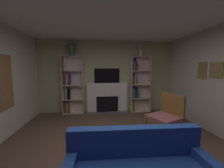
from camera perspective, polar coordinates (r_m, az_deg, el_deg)
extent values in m
plane|color=brown|center=(2.96, 2.74, -27.03)|extent=(6.87, 6.87, 0.00)
cube|color=#ABAF84|center=(5.36, -2.06, 3.03)|extent=(5.10, 0.06, 2.66)
cube|color=olive|center=(4.24, 36.41, 4.55)|extent=(0.03, 0.39, 0.39)
cube|color=teal|center=(4.23, 36.31, 4.56)|extent=(0.01, 0.33, 0.33)
cube|color=olive|center=(4.59, 32.55, 4.56)|extent=(0.03, 0.32, 0.46)
cube|color=olive|center=(4.58, 32.45, 4.57)|extent=(0.01, 0.26, 0.40)
cube|color=silver|center=(3.86, -38.46, 0.31)|extent=(0.01, 0.81, 1.14)
cube|color=olive|center=(3.86, -38.40, 0.31)|extent=(0.01, 0.02, 1.14)
cube|color=olive|center=(3.86, -38.40, 0.31)|extent=(0.01, 0.81, 0.02)
cube|color=white|center=(2.70, 3.07, 29.41)|extent=(5.10, 5.85, 0.06)
cube|color=white|center=(5.38, -8.08, -8.09)|extent=(0.33, 0.19, 0.60)
cube|color=white|center=(5.47, 4.15, -7.82)|extent=(0.33, 0.19, 0.60)
cube|color=white|center=(5.29, -1.94, -2.25)|extent=(1.48, 0.19, 0.49)
cube|color=black|center=(5.45, -1.96, -7.87)|extent=(0.81, 0.08, 0.60)
cube|color=#5C5259|center=(5.24, -1.70, -11.68)|extent=(1.58, 0.30, 0.03)
cube|color=black|center=(5.30, -2.01, 3.36)|extent=(0.93, 0.06, 0.54)
cube|color=beige|center=(5.34, -19.36, -0.52)|extent=(0.02, 0.28, 2.06)
cube|color=beige|center=(5.23, -11.63, -0.44)|extent=(0.02, 0.28, 2.06)
cube|color=beige|center=(5.40, -15.32, -0.32)|extent=(0.74, 0.02, 2.06)
cube|color=beige|center=(5.48, -15.22, -11.16)|extent=(0.70, 0.28, 0.02)
cube|color=#55346D|center=(5.52, -18.60, -8.94)|extent=(0.03, 0.16, 0.39)
cube|color=#A83823|center=(5.50, -18.23, -9.17)|extent=(0.03, 0.20, 0.35)
cube|color=beige|center=(5.51, -17.63, -9.51)|extent=(0.04, 0.17, 0.28)
cube|color=olive|center=(5.47, -17.18, -9.52)|extent=(0.03, 0.23, 0.30)
cube|color=#31499A|center=(5.49, -16.75, -9.23)|extent=(0.02, 0.17, 0.34)
cube|color=beige|center=(5.45, -16.32, -9.21)|extent=(0.04, 0.22, 0.36)
cube|color=beige|center=(5.35, -15.38, -5.97)|extent=(0.70, 0.28, 0.02)
cube|color=beige|center=(5.42, -18.84, -4.13)|extent=(0.02, 0.17, 0.32)
cube|color=#376E50|center=(5.40, -18.38, -4.08)|extent=(0.04, 0.19, 0.33)
cube|color=beige|center=(5.38, -17.79, -3.73)|extent=(0.04, 0.19, 0.40)
cube|color=black|center=(5.37, -17.30, -3.85)|extent=(0.03, 0.21, 0.38)
cube|color=black|center=(5.36, -16.75, -3.78)|extent=(0.04, 0.21, 0.39)
cube|color=beige|center=(5.27, -15.54, -0.48)|extent=(0.70, 0.28, 0.02)
cube|color=olive|center=(5.33, -19.03, 1.18)|extent=(0.03, 0.23, 0.30)
cube|color=#A72D23|center=(5.35, -18.46, 1.44)|extent=(0.04, 0.16, 0.34)
cube|color=#673C6E|center=(5.31, -18.08, 1.83)|extent=(0.04, 0.22, 0.42)
cube|color=beige|center=(5.30, -17.57, 1.59)|extent=(0.03, 0.21, 0.37)
cube|color=#B4331C|center=(5.32, -17.06, 1.54)|extent=(0.04, 0.15, 0.35)
cube|color=#1F3D94|center=(5.29, -16.51, 1.83)|extent=(0.04, 0.20, 0.41)
cube|color=beige|center=(5.24, -15.70, 5.13)|extent=(0.70, 0.28, 0.02)
cube|color=olive|center=(5.34, -19.15, 6.65)|extent=(0.03, 0.16, 0.28)
cube|color=olive|center=(5.31, -18.76, 6.99)|extent=(0.04, 0.22, 0.34)
cube|color=beige|center=(5.29, -18.23, 7.51)|extent=(0.04, 0.23, 0.43)
cube|color=beige|center=(5.26, -15.86, 10.66)|extent=(0.70, 0.28, 0.02)
cube|color=beige|center=(5.34, 7.62, -0.22)|extent=(0.02, 0.32, 2.06)
cube|color=beige|center=(5.56, 14.86, -0.13)|extent=(0.02, 0.32, 2.06)
cube|color=beige|center=(5.58, 10.85, -0.01)|extent=(0.74, 0.02, 2.06)
cube|color=beige|center=(5.64, 11.09, -10.55)|extent=(0.70, 0.32, 0.02)
cube|color=beige|center=(5.52, 7.81, -8.69)|extent=(0.03, 0.24, 0.39)
cube|color=olive|center=(5.54, 8.22, -8.44)|extent=(0.02, 0.21, 0.42)
cube|color=olive|center=(5.53, 8.66, -8.83)|extent=(0.04, 0.27, 0.36)
cube|color=beige|center=(5.57, 8.95, -8.57)|extent=(0.02, 0.19, 0.38)
cube|color=beige|center=(5.52, 11.20, -5.50)|extent=(0.70, 0.32, 0.02)
cube|color=#32644B|center=(5.41, 7.95, -3.50)|extent=(0.04, 0.25, 0.39)
cube|color=#A88923|center=(5.45, 8.40, -3.72)|extent=(0.02, 0.20, 0.33)
cube|color=#58337A|center=(5.42, 8.82, -3.13)|extent=(0.03, 0.25, 0.45)
cube|color=black|center=(5.45, 9.21, -4.00)|extent=(0.04, 0.24, 0.28)
cube|color=black|center=(5.46, 9.62, -3.38)|extent=(0.02, 0.23, 0.40)
cube|color=#387D4B|center=(5.45, 10.05, -3.35)|extent=(0.04, 0.27, 0.41)
cube|color=#216841|center=(5.48, 10.51, -4.03)|extent=(0.02, 0.26, 0.27)
cube|color=beige|center=(5.44, 11.31, -0.18)|extent=(0.70, 0.32, 0.02)
cube|color=#A3823B|center=(5.36, 7.88, 1.97)|extent=(0.02, 0.22, 0.39)
cube|color=#AD3B1F|center=(5.36, 8.34, 1.60)|extent=(0.04, 0.24, 0.32)
cube|color=black|center=(5.40, 8.77, 2.13)|extent=(0.04, 0.18, 0.41)
cube|color=beige|center=(5.39, 9.29, 1.96)|extent=(0.04, 0.23, 0.38)
cube|color=#594081|center=(5.40, 9.80, 1.96)|extent=(0.03, 0.23, 0.39)
cube|color=beige|center=(5.41, 11.43, 5.26)|extent=(0.70, 0.32, 0.02)
cube|color=#263A97|center=(5.33, 8.01, 7.83)|extent=(0.02, 0.25, 0.45)
cube|color=#254398|center=(5.34, 8.44, 7.67)|extent=(0.03, 0.26, 0.42)
cube|color=beige|center=(5.37, 8.77, 7.19)|extent=(0.04, 0.20, 0.34)
cube|color=#682670|center=(5.39, 9.30, 7.78)|extent=(0.03, 0.20, 0.45)
cube|color=olive|center=(5.38, 9.79, 7.18)|extent=(0.03, 0.24, 0.34)
cube|color=#A68B26|center=(5.40, 10.19, 6.78)|extent=(0.02, 0.22, 0.26)
cube|color=beige|center=(5.42, 11.55, 10.62)|extent=(0.70, 0.32, 0.02)
cylinder|color=#4C525F|center=(5.25, -15.92, 11.70)|extent=(0.18, 0.18, 0.17)
sphere|color=#43633F|center=(5.28, -15.99, 14.02)|extent=(0.32, 0.32, 0.32)
cylinder|color=beige|center=(5.44, 11.55, 12.03)|extent=(0.13, 0.13, 0.25)
cylinder|color=#4C7F3F|center=(5.47, 11.30, 14.20)|extent=(0.01, 0.01, 0.16)
sphere|color=silver|center=(5.48, 11.32, 15.06)|extent=(0.06, 0.06, 0.06)
cylinder|color=#4C7F3F|center=(5.46, 11.58, 13.90)|extent=(0.01, 0.01, 0.11)
sphere|color=silver|center=(5.47, 11.60, 14.44)|extent=(0.06, 0.06, 0.06)
cylinder|color=#4C7F3F|center=(5.46, 11.67, 14.17)|extent=(0.01, 0.01, 0.16)
sphere|color=silver|center=(5.47, 11.69, 14.99)|extent=(0.05, 0.05, 0.05)
cube|color=#224594|center=(2.18, 9.03, -21.75)|extent=(1.86, 0.22, 0.41)
cylinder|color=brown|center=(3.73, 26.59, -16.43)|extent=(0.04, 0.04, 0.46)
cylinder|color=brown|center=(4.04, 19.35, -14.34)|extent=(0.04, 0.04, 0.46)
cylinder|color=brown|center=(3.29, 20.90, -19.30)|extent=(0.04, 0.04, 0.46)
cylinder|color=brown|center=(3.64, 13.31, -16.49)|extent=(0.04, 0.04, 0.46)
cube|color=#904F51|center=(3.57, 20.20, -12.58)|extent=(0.83, 0.83, 0.08)
cube|color=brown|center=(3.59, 20.16, -13.49)|extent=(0.83, 0.83, 0.04)
cube|color=brown|center=(3.72, 23.07, -8.04)|extent=(0.32, 0.60, 0.57)
cube|color=olive|center=(2.64, 6.11, -22.23)|extent=(1.00, 0.41, 0.04)
cylinder|color=olive|center=(2.54, -4.93, -28.62)|extent=(0.05, 0.05, 0.35)
cylinder|color=olive|center=(2.72, 17.92, -26.25)|extent=(0.05, 0.05, 0.35)
cylinder|color=olive|center=(2.84, -5.13, -24.46)|extent=(0.05, 0.05, 0.35)
cylinder|color=olive|center=(3.01, 14.87, -22.80)|extent=(0.05, 0.05, 0.35)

